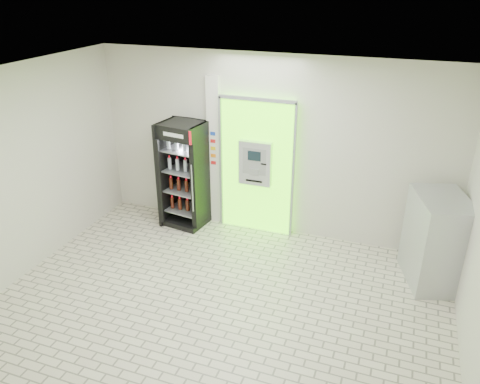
% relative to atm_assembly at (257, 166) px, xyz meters
% --- Properties ---
extents(ground, '(6.00, 6.00, 0.00)m').
position_rel_atm_assembly_xyz_m(ground, '(0.20, -2.41, -1.17)').
color(ground, beige).
rests_on(ground, ground).
extents(room_shell, '(6.00, 6.00, 6.00)m').
position_rel_atm_assembly_xyz_m(room_shell, '(0.20, -2.41, 0.67)').
color(room_shell, beige).
rests_on(room_shell, ground).
extents(atm_assembly, '(1.30, 0.24, 2.33)m').
position_rel_atm_assembly_xyz_m(atm_assembly, '(0.00, 0.00, 0.00)').
color(atm_assembly, '#56EA0E').
rests_on(atm_assembly, ground).
extents(pillar, '(0.22, 0.11, 2.60)m').
position_rel_atm_assembly_xyz_m(pillar, '(-0.78, 0.04, 0.13)').
color(pillar, silver).
rests_on(pillar, ground).
extents(beverage_cooler, '(0.78, 0.73, 1.86)m').
position_rel_atm_assembly_xyz_m(beverage_cooler, '(-1.23, -0.23, -0.28)').
color(beverage_cooler, black).
rests_on(beverage_cooler, ground).
extents(steel_cabinet, '(0.94, 1.14, 1.32)m').
position_rel_atm_assembly_xyz_m(steel_cabinet, '(2.86, -0.62, -0.51)').
color(steel_cabinet, '#B1B3B9').
rests_on(steel_cabinet, ground).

